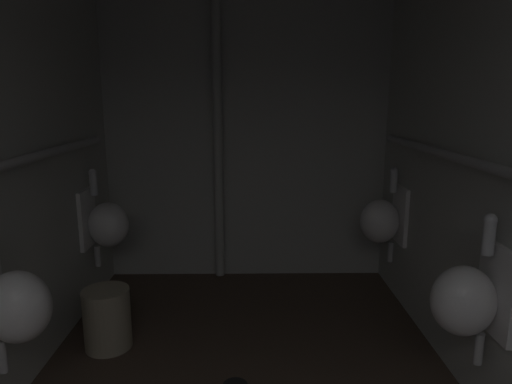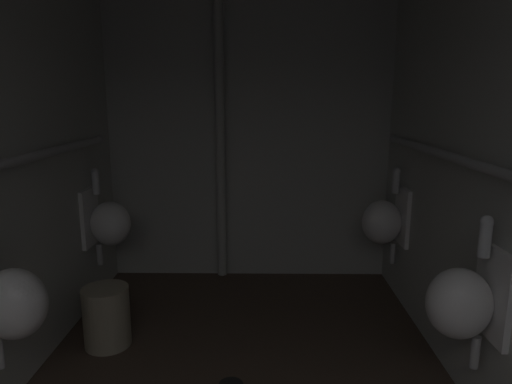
{
  "view_description": "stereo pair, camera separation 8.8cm",
  "coord_description": "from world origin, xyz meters",
  "px_view_note": "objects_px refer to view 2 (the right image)",
  "views": [
    {
      "loc": [
        0.03,
        0.01,
        1.58
      ],
      "look_at": [
        0.07,
        3.13,
        0.93
      ],
      "focal_mm": 31.91,
      "sensor_mm": 36.0,
      "label": 1
    },
    {
      "loc": [
        0.12,
        0.01,
        1.58
      ],
      "look_at": [
        0.07,
        3.13,
        0.93
      ],
      "focal_mm": 31.91,
      "sensor_mm": 36.0,
      "label": 2
    }
  ],
  "objects_px": {
    "urinal_left_far": "(108,222)",
    "floor_drain": "(231,384)",
    "urinal_left_mid": "(9,302)",
    "standpipe_back_wall": "(220,146)",
    "waste_bin": "(107,316)",
    "urinal_right_mid": "(464,301)",
    "urinal_right_far": "(385,221)"
  },
  "relations": [
    {
      "from": "urinal_right_mid",
      "to": "standpipe_back_wall",
      "type": "distance_m",
      "value": 2.32
    },
    {
      "from": "urinal_left_mid",
      "to": "standpipe_back_wall",
      "type": "relative_size",
      "value": 0.33
    },
    {
      "from": "urinal_left_mid",
      "to": "floor_drain",
      "type": "bearing_deg",
      "value": 17.67
    },
    {
      "from": "floor_drain",
      "to": "waste_bin",
      "type": "height_order",
      "value": "waste_bin"
    },
    {
      "from": "urinal_left_mid",
      "to": "urinal_left_far",
      "type": "bearing_deg",
      "value": 90.0
    },
    {
      "from": "urinal_right_mid",
      "to": "standpipe_back_wall",
      "type": "relative_size",
      "value": 0.33
    },
    {
      "from": "urinal_left_far",
      "to": "standpipe_back_wall",
      "type": "xyz_separation_m",
      "value": [
        0.82,
        0.51,
        0.53
      ]
    },
    {
      "from": "urinal_right_mid",
      "to": "floor_drain",
      "type": "xyz_separation_m",
      "value": [
        -1.11,
        0.29,
        -0.64
      ]
    },
    {
      "from": "urinal_left_far",
      "to": "waste_bin",
      "type": "height_order",
      "value": "urinal_left_far"
    },
    {
      "from": "urinal_left_mid",
      "to": "urinal_right_far",
      "type": "bearing_deg",
      "value": 34.17
    },
    {
      "from": "urinal_left_mid",
      "to": "urinal_right_mid",
      "type": "relative_size",
      "value": 1.0
    },
    {
      "from": "waste_bin",
      "to": "floor_drain",
      "type": "bearing_deg",
      "value": -26.76
    },
    {
      "from": "urinal_right_mid",
      "to": "urinal_left_mid",
      "type": "bearing_deg",
      "value": -179.08
    },
    {
      "from": "urinal_left_far",
      "to": "waste_bin",
      "type": "bearing_deg",
      "value": -74.43
    },
    {
      "from": "urinal_left_far",
      "to": "urinal_right_far",
      "type": "distance_m",
      "value": 2.12
    },
    {
      "from": "urinal_left_far",
      "to": "floor_drain",
      "type": "bearing_deg",
      "value": -46.3
    },
    {
      "from": "urinal_right_mid",
      "to": "floor_drain",
      "type": "distance_m",
      "value": 1.32
    },
    {
      "from": "urinal_right_far",
      "to": "waste_bin",
      "type": "xyz_separation_m",
      "value": [
        -1.94,
        -0.7,
        -0.45
      ]
    },
    {
      "from": "floor_drain",
      "to": "standpipe_back_wall",
      "type": "bearing_deg",
      "value": 96.63
    },
    {
      "from": "urinal_left_mid",
      "to": "urinal_right_mid",
      "type": "xyz_separation_m",
      "value": [
        2.12,
        0.03,
        0.0
      ]
    },
    {
      "from": "floor_drain",
      "to": "urinal_left_far",
      "type": "bearing_deg",
      "value": 133.7
    },
    {
      "from": "standpipe_back_wall",
      "to": "urinal_left_mid",
      "type": "bearing_deg",
      "value": -113.62
    },
    {
      "from": "standpipe_back_wall",
      "to": "urinal_right_mid",
      "type": "bearing_deg",
      "value": -54.95
    },
    {
      "from": "waste_bin",
      "to": "standpipe_back_wall",
      "type": "bearing_deg",
      "value": 60.53
    },
    {
      "from": "standpipe_back_wall",
      "to": "floor_drain",
      "type": "distance_m",
      "value": 1.96
    },
    {
      "from": "urinal_right_mid",
      "to": "standpipe_back_wall",
      "type": "bearing_deg",
      "value": 125.05
    },
    {
      "from": "standpipe_back_wall",
      "to": "urinal_right_far",
      "type": "bearing_deg",
      "value": -18.88
    },
    {
      "from": "waste_bin",
      "to": "urinal_right_mid",
      "type": "bearing_deg",
      "value": -19.91
    },
    {
      "from": "urinal_right_mid",
      "to": "urinal_right_far",
      "type": "relative_size",
      "value": 1.0
    },
    {
      "from": "urinal_left_mid",
      "to": "waste_bin",
      "type": "xyz_separation_m",
      "value": [
        0.18,
        0.74,
        -0.45
      ]
    },
    {
      "from": "floor_drain",
      "to": "waste_bin",
      "type": "relative_size",
      "value": 0.36
    },
    {
      "from": "urinal_left_far",
      "to": "waste_bin",
      "type": "xyz_separation_m",
      "value": [
        0.18,
        -0.63,
        -0.45
      ]
    }
  ]
}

